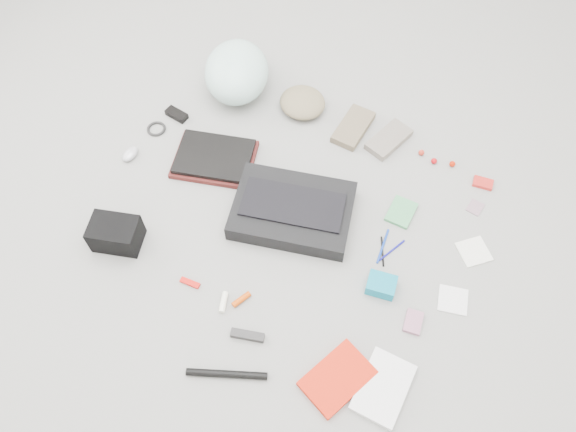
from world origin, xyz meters
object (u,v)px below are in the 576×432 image
at_px(messenger_bag, 293,211).
at_px(accordion_wallet, 381,285).
at_px(book_red, 337,378).
at_px(laptop, 214,156).
at_px(camera_bag, 116,234).
at_px(bike_helmet, 237,72).

distance_m(messenger_bag, accordion_wallet, 0.46).
height_order(book_red, accordion_wallet, accordion_wallet).
bearing_deg(accordion_wallet, book_red, -100.13).
relative_size(messenger_bag, book_red, 1.97).
relative_size(laptop, camera_bag, 1.72).
height_order(camera_bag, book_red, camera_bag).
distance_m(messenger_bag, laptop, 0.44).
bearing_deg(book_red, bike_helmet, 155.53).
bearing_deg(messenger_bag, camera_bag, -157.60).
bearing_deg(laptop, messenger_bag, -28.88).
bearing_deg(accordion_wallet, messenger_bag, 153.13).
relative_size(messenger_bag, bike_helmet, 1.28).
relative_size(bike_helmet, accordion_wallet, 3.44).
height_order(laptop, camera_bag, camera_bag).
relative_size(book_red, accordion_wallet, 2.25).
xyz_separation_m(messenger_bag, accordion_wallet, (0.44, -0.15, -0.01)).
height_order(messenger_bag, camera_bag, camera_bag).
bearing_deg(messenger_bag, bike_helmet, 122.35).
xyz_separation_m(laptop, accordion_wallet, (0.86, -0.25, -0.01)).
relative_size(bike_helmet, book_red, 1.53).
distance_m(bike_helmet, book_red, 1.43).
height_order(laptop, accordion_wallet, accordion_wallet).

